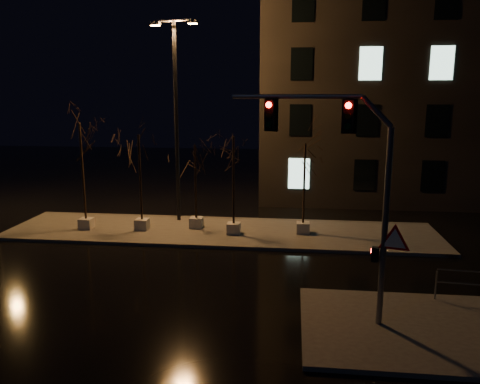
# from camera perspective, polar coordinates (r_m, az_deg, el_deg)

# --- Properties ---
(ground) EXTENTS (90.00, 90.00, 0.00)m
(ground) POSITION_cam_1_polar(r_m,az_deg,el_deg) (18.68, -5.23, -10.24)
(ground) COLOR black
(ground) RESTS_ON ground
(median) EXTENTS (22.00, 5.00, 0.15)m
(median) POSITION_cam_1_polar(r_m,az_deg,el_deg) (24.24, -2.35, -4.84)
(median) COLOR #484540
(median) RESTS_ON ground
(sidewalk_corner) EXTENTS (7.00, 5.00, 0.15)m
(sidewalk_corner) POSITION_cam_1_polar(r_m,az_deg,el_deg) (15.60, 20.94, -15.34)
(sidewalk_corner) COLOR #484540
(sidewalk_corner) RESTS_ON ground
(building) EXTENTS (25.00, 12.00, 15.00)m
(building) POSITION_cam_1_polar(r_m,az_deg,el_deg) (36.46, 23.58, 11.57)
(building) COLOR black
(building) RESTS_ON ground
(tree_0) EXTENTS (1.80, 1.80, 5.64)m
(tree_0) POSITION_cam_1_polar(r_m,az_deg,el_deg) (24.97, -18.81, 5.25)
(tree_0) COLOR #AEABA2
(tree_0) RESTS_ON median
(tree_1) EXTENTS (1.80, 1.80, 5.03)m
(tree_1) POSITION_cam_1_polar(r_m,az_deg,el_deg) (24.10, -12.18, 4.29)
(tree_1) COLOR #AEABA2
(tree_1) RESTS_ON median
(tree_2) EXTENTS (1.80, 1.80, 4.45)m
(tree_2) POSITION_cam_1_polar(r_m,az_deg,el_deg) (24.07, -5.49, 3.43)
(tree_2) COLOR #AEABA2
(tree_2) RESTS_ON median
(tree_3) EXTENTS (1.80, 1.80, 5.01)m
(tree_3) POSITION_cam_1_polar(r_m,az_deg,el_deg) (22.80, -0.80, 4.09)
(tree_3) COLOR #AEABA2
(tree_3) RESTS_ON median
(tree_4) EXTENTS (1.80, 1.80, 4.64)m
(tree_4) POSITION_cam_1_polar(r_m,az_deg,el_deg) (23.17, 7.90, 3.41)
(tree_4) COLOR #AEABA2
(tree_4) RESTS_ON median
(traffic_signal_mast) EXTENTS (5.42, 1.60, 6.85)m
(traffic_signal_mast) POSITION_cam_1_polar(r_m,az_deg,el_deg) (14.11, 13.10, 1.95)
(traffic_signal_mast) COLOR slate
(traffic_signal_mast) RESTS_ON sidewalk_corner
(streetlight_main) EXTENTS (2.66, 0.80, 10.64)m
(streetlight_main) POSITION_cam_1_polar(r_m,az_deg,el_deg) (25.52, -7.81, 10.07)
(streetlight_main) COLOR black
(streetlight_main) RESTS_ON median
(guard_rail_a) EXTENTS (2.53, 0.26, 1.09)m
(guard_rail_a) POSITION_cam_1_polar(r_m,az_deg,el_deg) (17.71, 26.81, -9.76)
(guard_rail_a) COLOR slate
(guard_rail_a) RESTS_ON sidewalk_corner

